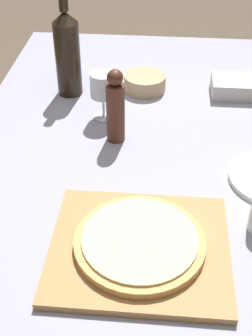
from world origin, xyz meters
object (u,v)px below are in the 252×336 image
Objects in this scene: small_bowl at (145,82)px; wine_bottle at (67,52)px; wine_glass at (103,87)px; pepper_mill at (115,108)px; pizza at (140,242)px.

wine_bottle is at bearing -170.20° from small_bowl.
pepper_mill is at bearing -66.57° from wine_glass.
small_bowl is at bearing 58.52° from wine_glass.
pepper_mill is at bearing 102.73° from pizza.
pepper_mill reaches higher than pizza.
small_bowl is at bearing 9.80° from wine_bottle.
wine_glass is at bearing -48.12° from wine_bottle.
wine_bottle is (-0.27, 0.67, 0.11)m from pizza.
wine_bottle is at bearing 111.99° from pizza.
wine_bottle is 1.63× the size of pepper_mill.
pizza is 2.02× the size of small_bowl.
wine_bottle reaches higher than pepper_mill.
pepper_mill is (-0.09, 0.42, 0.07)m from pizza.
wine_bottle is 2.53× the size of small_bowl.
wine_glass is (-0.05, 0.11, 0.00)m from pepper_mill.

